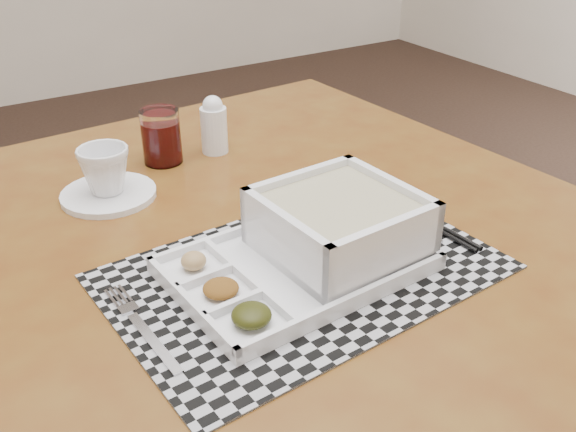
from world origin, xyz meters
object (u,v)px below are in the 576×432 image
(cup, at_px, (105,170))
(creamer_bottle, at_px, (214,125))
(serving_tray, at_px, (327,237))
(juice_glass, at_px, (161,139))
(dining_table, at_px, (244,279))

(cup, distance_m, creamer_bottle, 0.24)
(serving_tray, distance_m, cup, 0.39)
(creamer_bottle, bearing_deg, cup, -161.79)
(cup, relative_size, juice_glass, 0.83)
(serving_tray, relative_size, creamer_bottle, 3.13)
(creamer_bottle, bearing_deg, dining_table, -108.84)
(dining_table, height_order, cup, cup)
(cup, bearing_deg, creamer_bottle, 28.70)
(dining_table, relative_size, juice_glass, 11.69)
(juice_glass, bearing_deg, cup, -147.21)
(cup, height_order, creamer_bottle, creamer_bottle)
(cup, xyz_separation_m, creamer_bottle, (0.22, 0.07, 0.00))
(dining_table, height_order, creamer_bottle, creamer_bottle)
(serving_tray, relative_size, juice_glass, 3.47)
(serving_tray, height_order, cup, serving_tray)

